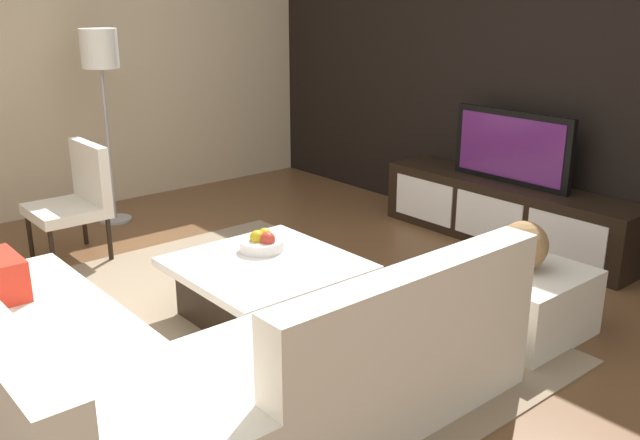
{
  "coord_description": "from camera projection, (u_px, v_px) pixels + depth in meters",
  "views": [
    {
      "loc": [
        3.1,
        -2.16,
        1.92
      ],
      "look_at": [
        -0.14,
        0.57,
        0.54
      ],
      "focal_mm": 38.95,
      "sensor_mm": 36.0,
      "label": 1
    }
  ],
  "objects": [
    {
      "name": "ground_plane",
      "position": [
        263.0,
        329.0,
        4.18
      ],
      "size": [
        14.0,
        14.0,
        0.0
      ],
      "primitive_type": "plane",
      "color": "brown"
    },
    {
      "name": "feature_wall_back",
      "position": [
        541.0,
        65.0,
        5.4
      ],
      "size": [
        6.4,
        0.12,
        2.8
      ],
      "primitive_type": "cube",
      "color": "black",
      "rests_on": "ground"
    },
    {
      "name": "side_wall_left",
      "position": [
        69.0,
        55.0,
        6.2
      ],
      "size": [
        0.12,
        5.2,
        2.8
      ],
      "primitive_type": "cube",
      "color": "beige",
      "rests_on": "ground"
    },
    {
      "name": "area_rug",
      "position": [
        254.0,
        323.0,
        4.25
      ],
      "size": [
        3.26,
        2.4,
        0.01
      ],
      "primitive_type": "cube",
      "color": "gray",
      "rests_on": "ground"
    },
    {
      "name": "media_console",
      "position": [
        506.0,
        213.0,
        5.57
      ],
      "size": [
        2.19,
        0.47,
        0.5
      ],
      "color": "black",
      "rests_on": "ground"
    },
    {
      "name": "television",
      "position": [
        511.0,
        147.0,
        5.4
      ],
      "size": [
        1.04,
        0.06,
        0.57
      ],
      "color": "black",
      "rests_on": "media_console"
    },
    {
      "name": "sectional_couch",
      "position": [
        178.0,
        367.0,
        3.2
      ],
      "size": [
        2.32,
        2.4,
        0.81
      ],
      "color": "silver",
      "rests_on": "ground"
    },
    {
      "name": "coffee_table",
      "position": [
        266.0,
        289.0,
        4.25
      ],
      "size": [
        1.02,
        1.0,
        0.38
      ],
      "color": "black",
      "rests_on": "ground"
    },
    {
      "name": "accent_chair_near",
      "position": [
        77.0,
        194.0,
        5.21
      ],
      "size": [
        0.56,
        0.51,
        0.87
      ],
      "rotation": [
        0.0,
        0.0,
        0.11
      ],
      "color": "black",
      "rests_on": "ground"
    },
    {
      "name": "floor_lamp",
      "position": [
        100.0,
        62.0,
        5.75
      ],
      "size": [
        0.31,
        0.31,
        1.66
      ],
      "color": "#A5A5AA",
      "rests_on": "ground"
    },
    {
      "name": "ottoman",
      "position": [
        518.0,
        300.0,
        4.11
      ],
      "size": [
        0.7,
        0.7,
        0.4
      ],
      "primitive_type": "cube",
      "color": "silver",
      "rests_on": "ground"
    },
    {
      "name": "fruit_bowl",
      "position": [
        262.0,
        243.0,
        4.37
      ],
      "size": [
        0.28,
        0.28,
        0.14
      ],
      "color": "silver",
      "rests_on": "coffee_table"
    },
    {
      "name": "decorative_ball",
      "position": [
        523.0,
        245.0,
        4.0
      ],
      "size": [
        0.29,
        0.29,
        0.29
      ],
      "primitive_type": "sphere",
      "color": "#997247",
      "rests_on": "ottoman"
    }
  ]
}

